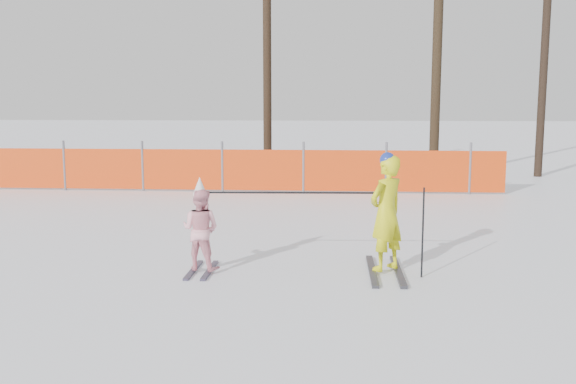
% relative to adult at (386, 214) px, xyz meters
% --- Properties ---
extents(ground, '(120.00, 120.00, 0.00)m').
position_rel_adult_xyz_m(ground, '(-1.32, -0.06, -0.79)').
color(ground, white).
rests_on(ground, ground).
extents(adult, '(0.65, 1.51, 1.60)m').
position_rel_adult_xyz_m(adult, '(0.00, 0.00, 0.00)').
color(adult, black).
rests_on(adult, ground).
extents(child, '(0.62, 0.94, 1.27)m').
position_rel_adult_xyz_m(child, '(-2.44, -0.12, -0.21)').
color(child, black).
rests_on(child, ground).
extents(ski_poles, '(2.78, 0.22, 1.17)m').
position_rel_adult_xyz_m(ski_poles, '(-0.64, -0.11, 0.11)').
color(ski_poles, black).
rests_on(ski_poles, ground).
extents(safety_fence, '(14.87, 0.06, 1.25)m').
position_rel_adult_xyz_m(safety_fence, '(-4.04, 7.23, -0.23)').
color(safety_fence, '#595960').
rests_on(safety_fence, ground).
extents(tree_trunks, '(8.18, 1.30, 7.03)m').
position_rel_adult_xyz_m(tree_trunks, '(1.64, 10.45, 2.40)').
color(tree_trunks, black).
rests_on(tree_trunks, ground).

